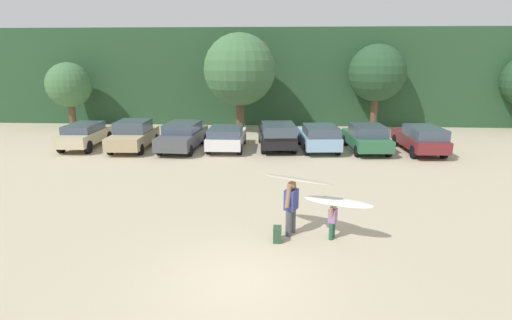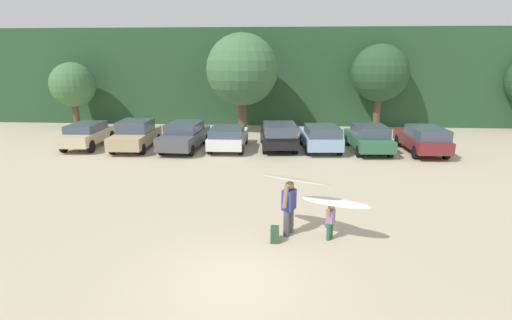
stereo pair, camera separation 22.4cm
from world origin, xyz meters
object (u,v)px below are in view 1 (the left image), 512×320
at_px(parked_car_tan, 133,135).
at_px(parked_car_dark_gray, 183,136).
at_px(surfboard_white, 338,202).
at_px(parked_car_black, 277,135).
at_px(parked_car_forest_green, 367,138).
at_px(parked_car_maroon, 421,138).
at_px(parked_car_sky_blue, 319,137).
at_px(person_child, 333,219).
at_px(person_adult, 291,205).
at_px(parked_car_champagne, 85,134).
at_px(parked_car_white, 227,137).
at_px(surfboard_cream, 297,179).
at_px(backpack_dropped, 277,234).

distance_m(parked_car_tan, parked_car_dark_gray, 2.86).
height_order(parked_car_tan, surfboard_white, parked_car_tan).
bearing_deg(parked_car_black, parked_car_forest_green, -98.48).
bearing_deg(parked_car_maroon, parked_car_sky_blue, 84.25).
bearing_deg(parked_car_dark_gray, person_child, -144.07).
bearing_deg(parked_car_black, person_adult, 176.95).
distance_m(parked_car_champagne, person_child, 17.22).
height_order(parked_car_black, person_child, parked_car_black).
xyz_separation_m(parked_car_white, surfboard_cream, (3.58, -11.17, 1.01)).
relative_size(parked_car_dark_gray, surfboard_cream, 2.00).
bearing_deg(parked_car_tan, parked_car_sky_blue, -90.25).
relative_size(parked_car_forest_green, backpack_dropped, 9.64).
distance_m(parked_car_maroon, surfboard_white, 12.83).
bearing_deg(person_adult, parked_car_sky_blue, -73.77).
bearing_deg(parked_car_dark_gray, parked_car_forest_green, -85.56).
distance_m(parked_car_tan, parked_car_forest_green, 13.32).
bearing_deg(surfboard_white, parked_car_sky_blue, -72.69).
distance_m(parked_car_white, parked_car_forest_green, 7.94).
relative_size(parked_car_black, person_adult, 2.76).
distance_m(parked_car_white, surfboard_cream, 11.77).
xyz_separation_m(parked_car_dark_gray, parked_car_black, (5.40, 0.42, 0.04)).
bearing_deg(backpack_dropped, parked_car_forest_green, 67.30).
bearing_deg(surfboard_white, parked_car_white, -47.69).
distance_m(parked_car_sky_blue, person_adult, 11.42).
xyz_separation_m(parked_car_maroon, backpack_dropped, (-7.79, -11.50, -0.60)).
relative_size(parked_car_champagne, parked_car_tan, 0.96).
bearing_deg(parked_car_tan, parked_car_white, -89.83).
xyz_separation_m(parked_car_forest_green, parked_car_maroon, (2.88, -0.23, 0.04)).
bearing_deg(parked_car_champagne, surfboard_white, -132.60).
bearing_deg(person_child, person_adult, 14.68).
relative_size(parked_car_champagne, surfboard_white, 2.07).
bearing_deg(parked_car_tan, parked_car_black, -88.58).
relative_size(parked_car_white, backpack_dropped, 9.37).
height_order(parked_car_champagne, person_child, parked_car_champagne).
bearing_deg(parked_car_white, parked_car_dark_gray, 92.45).
xyz_separation_m(parked_car_sky_blue, parked_car_maroon, (5.55, -0.30, 0.03)).
height_order(person_child, surfboard_white, surfboard_white).
xyz_separation_m(parked_car_sky_blue, surfboard_white, (-0.51, -11.60, 0.40)).
distance_m(parked_car_black, backpack_dropped, 12.00).
bearing_deg(person_child, parked_car_black, -55.93).
bearing_deg(surfboard_white, parked_car_champagne, -21.36).
bearing_deg(parked_car_champagne, parked_car_maroon, -91.83).
relative_size(parked_car_maroon, person_child, 4.15).
xyz_separation_m(parked_car_white, parked_car_black, (2.89, 0.28, 0.11)).
bearing_deg(parked_car_sky_blue, parked_car_black, 80.70).
height_order(person_adult, person_child, person_adult).
relative_size(parked_car_sky_blue, parked_car_maroon, 0.95).
bearing_deg(surfboard_cream, parked_car_dark_gray, -34.94).
relative_size(person_adult, surfboard_cream, 0.71).
height_order(parked_car_tan, backpack_dropped, parked_car_tan).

